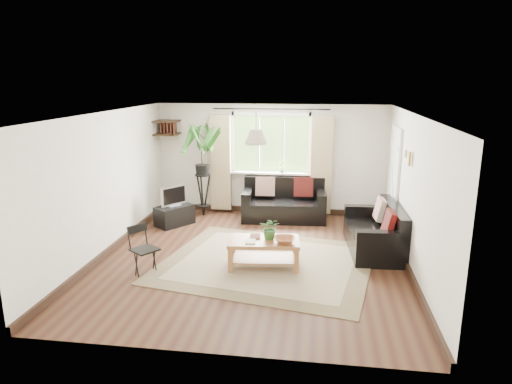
# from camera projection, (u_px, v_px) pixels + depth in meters

# --- Properties ---
(floor) EXTENTS (5.50, 5.50, 0.00)m
(floor) POSITION_uv_depth(u_px,v_px,m) (253.00, 258.00, 7.64)
(floor) COLOR #331811
(floor) RESTS_ON ground
(ceiling) EXTENTS (5.50, 5.50, 0.00)m
(ceiling) POSITION_uv_depth(u_px,v_px,m) (252.00, 114.00, 7.05)
(ceiling) COLOR white
(ceiling) RESTS_ON floor
(wall_back) EXTENTS (5.00, 0.02, 2.40)m
(wall_back) POSITION_uv_depth(u_px,v_px,m) (271.00, 160.00, 9.99)
(wall_back) COLOR white
(wall_back) RESTS_ON floor
(wall_front) EXTENTS (5.00, 0.02, 2.40)m
(wall_front) POSITION_uv_depth(u_px,v_px,m) (214.00, 252.00, 4.70)
(wall_front) COLOR white
(wall_front) RESTS_ON floor
(wall_left) EXTENTS (0.02, 5.50, 2.40)m
(wall_left) POSITION_uv_depth(u_px,v_px,m) (106.00, 184.00, 7.68)
(wall_left) COLOR white
(wall_left) RESTS_ON floor
(wall_right) EXTENTS (0.02, 5.50, 2.40)m
(wall_right) POSITION_uv_depth(u_px,v_px,m) (413.00, 194.00, 7.01)
(wall_right) COLOR white
(wall_right) RESTS_ON floor
(rug) EXTENTS (3.74, 3.37, 0.02)m
(rug) POSITION_uv_depth(u_px,v_px,m) (266.00, 263.00, 7.44)
(rug) COLOR beige
(rug) RESTS_ON floor
(window) EXTENTS (2.50, 0.16, 2.16)m
(window) POSITION_uv_depth(u_px,v_px,m) (271.00, 144.00, 9.86)
(window) COLOR white
(window) RESTS_ON wall_back
(door) EXTENTS (0.06, 0.96, 2.06)m
(door) POSITION_uv_depth(u_px,v_px,m) (394.00, 182.00, 8.69)
(door) COLOR silver
(door) RESTS_ON wall_right
(corner_shelf) EXTENTS (0.50, 0.50, 0.34)m
(corner_shelf) POSITION_uv_depth(u_px,v_px,m) (167.00, 128.00, 9.88)
(corner_shelf) COLOR black
(corner_shelf) RESTS_ON wall_back
(pendant_lamp) EXTENTS (0.36, 0.36, 0.54)m
(pendant_lamp) POSITION_uv_depth(u_px,v_px,m) (256.00, 133.00, 7.52)
(pendant_lamp) COLOR beige
(pendant_lamp) RESTS_ON ceiling
(wall_sconce) EXTENTS (0.12, 0.12, 0.28)m
(wall_sconce) POSITION_uv_depth(u_px,v_px,m) (408.00, 156.00, 7.17)
(wall_sconce) COLOR beige
(wall_sconce) RESTS_ON wall_right
(sofa_back) EXTENTS (1.79, 0.98, 0.82)m
(sofa_back) POSITION_uv_depth(u_px,v_px,m) (284.00, 201.00, 9.66)
(sofa_back) COLOR black
(sofa_back) RESTS_ON floor
(sofa_right) EXTENTS (1.71, 0.94, 0.78)m
(sofa_right) POSITION_uv_depth(u_px,v_px,m) (374.00, 229.00, 7.90)
(sofa_right) COLOR black
(sofa_right) RESTS_ON floor
(coffee_table) EXTENTS (1.17, 0.72, 0.46)m
(coffee_table) POSITION_uv_depth(u_px,v_px,m) (264.00, 253.00, 7.25)
(coffee_table) COLOR brown
(coffee_table) RESTS_ON floor
(table_plant) EXTENTS (0.34, 0.30, 0.35)m
(table_plant) POSITION_uv_depth(u_px,v_px,m) (270.00, 228.00, 7.19)
(table_plant) COLOR #2E6227
(table_plant) RESTS_ON coffee_table
(bowl) EXTENTS (0.36, 0.36, 0.08)m
(bowl) POSITION_uv_depth(u_px,v_px,m) (285.00, 240.00, 7.07)
(bowl) COLOR #A45D38
(bowl) RESTS_ON coffee_table
(book_a) EXTENTS (0.18, 0.23, 0.02)m
(book_a) POSITION_uv_depth(u_px,v_px,m) (245.00, 241.00, 7.10)
(book_a) COLOR white
(book_a) RESTS_ON coffee_table
(book_b) EXTENTS (0.20, 0.24, 0.02)m
(book_b) POSITION_uv_depth(u_px,v_px,m) (250.00, 236.00, 7.32)
(book_b) COLOR brown
(book_b) RESTS_ON coffee_table
(tv_stand) EXTENTS (0.79, 0.85, 0.40)m
(tv_stand) POSITION_uv_depth(u_px,v_px,m) (175.00, 215.00, 9.33)
(tv_stand) COLOR black
(tv_stand) RESTS_ON floor
(tv) EXTENTS (0.50, 0.58, 0.44)m
(tv) POSITION_uv_depth(u_px,v_px,m) (174.00, 195.00, 9.23)
(tv) COLOR #A5A5AA
(tv) RESTS_ON tv_stand
(palm_stand) EXTENTS (0.98, 0.98, 1.99)m
(palm_stand) POSITION_uv_depth(u_px,v_px,m) (202.00, 171.00, 9.80)
(palm_stand) COLOR black
(palm_stand) RESTS_ON floor
(folding_chair) EXTENTS (0.54, 0.54, 0.75)m
(folding_chair) POSITION_uv_depth(u_px,v_px,m) (145.00, 250.00, 6.97)
(folding_chair) COLOR black
(folding_chair) RESTS_ON floor
(sill_plant) EXTENTS (0.14, 0.10, 0.27)m
(sill_plant) POSITION_uv_depth(u_px,v_px,m) (282.00, 167.00, 9.87)
(sill_plant) COLOR #2D6023
(sill_plant) RESTS_ON window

